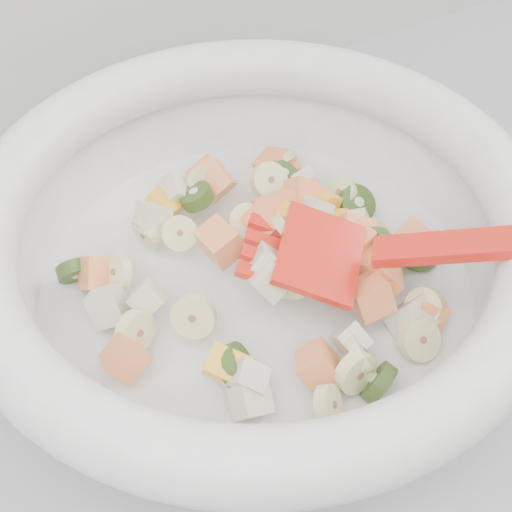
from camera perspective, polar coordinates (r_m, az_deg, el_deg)
name	(u,v)px	position (r m, az deg, el deg)	size (l,w,h in m)	color
mixing_bowl	(258,247)	(0.49, 0.12, 0.69)	(0.39, 0.36, 0.13)	white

